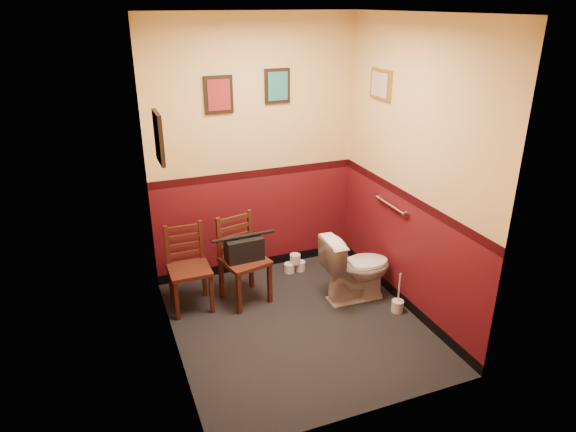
# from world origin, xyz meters

# --- Properties ---
(floor) EXTENTS (2.20, 2.40, 0.00)m
(floor) POSITION_xyz_m (0.00, 0.00, 0.00)
(floor) COLOR black
(floor) RESTS_ON ground
(ceiling) EXTENTS (2.20, 2.40, 0.00)m
(ceiling) POSITION_xyz_m (0.00, 0.00, 2.70)
(ceiling) COLOR silver
(ceiling) RESTS_ON ground
(wall_back) EXTENTS (2.20, 0.00, 2.70)m
(wall_back) POSITION_xyz_m (0.00, 1.20, 1.35)
(wall_back) COLOR #540F16
(wall_back) RESTS_ON ground
(wall_front) EXTENTS (2.20, 0.00, 2.70)m
(wall_front) POSITION_xyz_m (0.00, -1.20, 1.35)
(wall_front) COLOR #540F16
(wall_front) RESTS_ON ground
(wall_left) EXTENTS (0.00, 2.40, 2.70)m
(wall_left) POSITION_xyz_m (-1.10, 0.00, 1.35)
(wall_left) COLOR #540F16
(wall_left) RESTS_ON ground
(wall_right) EXTENTS (0.00, 2.40, 2.70)m
(wall_right) POSITION_xyz_m (1.10, 0.00, 1.35)
(wall_right) COLOR #540F16
(wall_right) RESTS_ON ground
(grab_bar) EXTENTS (0.05, 0.56, 0.06)m
(grab_bar) POSITION_xyz_m (1.07, 0.25, 0.95)
(grab_bar) COLOR silver
(grab_bar) RESTS_ON wall_right
(framed_print_back_a) EXTENTS (0.28, 0.04, 0.36)m
(framed_print_back_a) POSITION_xyz_m (-0.35, 1.18, 1.95)
(framed_print_back_a) COLOR black
(framed_print_back_a) RESTS_ON wall_back
(framed_print_back_b) EXTENTS (0.26, 0.04, 0.34)m
(framed_print_back_b) POSITION_xyz_m (0.25, 1.18, 2.00)
(framed_print_back_b) COLOR black
(framed_print_back_b) RESTS_ON wall_back
(framed_print_left) EXTENTS (0.04, 0.30, 0.38)m
(framed_print_left) POSITION_xyz_m (-1.08, 0.10, 1.85)
(framed_print_left) COLOR black
(framed_print_left) RESTS_ON wall_left
(framed_print_right) EXTENTS (0.04, 0.34, 0.28)m
(framed_print_right) POSITION_xyz_m (1.08, 0.60, 2.05)
(framed_print_right) COLOR olive
(framed_print_right) RESTS_ON wall_right
(toilet) EXTENTS (0.71, 0.41, 0.68)m
(toilet) POSITION_xyz_m (0.72, 0.23, 0.34)
(toilet) COLOR white
(toilet) RESTS_ON floor
(toilet_brush) EXTENTS (0.12, 0.12, 0.42)m
(toilet_brush) POSITION_xyz_m (0.98, -0.14, 0.07)
(toilet_brush) COLOR silver
(toilet_brush) RESTS_ON floor
(chair_left) EXTENTS (0.39, 0.39, 0.83)m
(chair_left) POSITION_xyz_m (-0.85, 0.70, 0.41)
(chair_left) COLOR #472015
(chair_left) RESTS_ON floor
(chair_right) EXTENTS (0.49, 0.49, 0.87)m
(chair_right) POSITION_xyz_m (-0.33, 0.64, 0.44)
(chair_right) COLOR #472015
(chair_right) RESTS_ON floor
(handbag) EXTENTS (0.37, 0.20, 0.26)m
(handbag) POSITION_xyz_m (-0.32, 0.60, 0.57)
(handbag) COLOR black
(handbag) RESTS_ON chair_right
(tp_stack) EXTENTS (0.24, 0.13, 0.21)m
(tp_stack) POSITION_xyz_m (0.36, 0.96, 0.09)
(tp_stack) COLOR silver
(tp_stack) RESTS_ON floor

